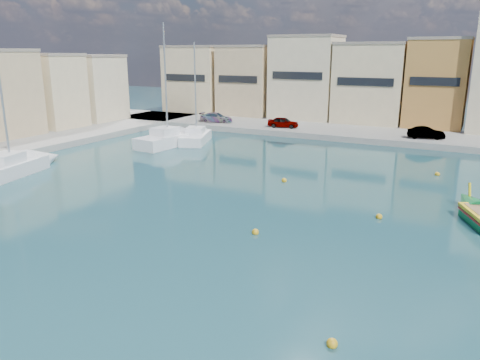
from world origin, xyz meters
The scene contains 7 objects.
ground centered at (0.00, 0.00, 0.00)m, with size 160.00×160.00×0.00m, color #13363B.
north_quay centered at (0.00, 32.00, 0.30)m, with size 80.00×8.00×0.60m, color gray.
parked_cars centered at (-12.59, 30.50, 1.17)m, with size 27.60×2.29×1.17m.
yacht_north centered at (-19.37, 22.59, 0.41)m, with size 4.82×8.14×10.50m.
yacht_midnorth centered at (-20.19, 19.89, 0.49)m, with size 3.48×8.89×12.30m.
yacht_mid centered at (-24.23, 5.40, 0.46)m, with size 4.32×9.50×11.60m.
mooring_buoys centered at (2.73, 6.04, 0.08)m, with size 20.94×24.19×0.36m.
Camera 1 is at (6.52, -17.96, 8.85)m, focal length 35.00 mm.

